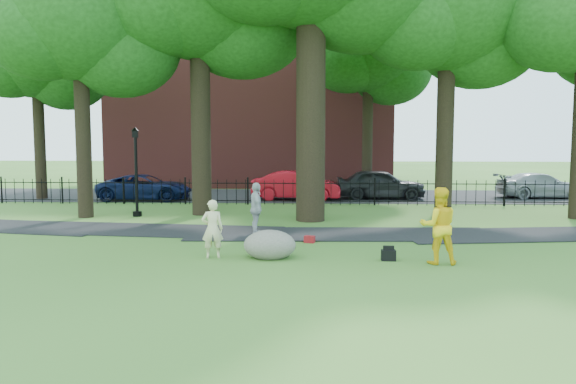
{
  "coord_description": "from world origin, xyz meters",
  "views": [
    {
      "loc": [
        0.11,
        -14.4,
        3.21
      ],
      "look_at": [
        -0.63,
        2.0,
        1.59
      ],
      "focal_mm": 35.0,
      "sensor_mm": 36.0,
      "label": 1
    }
  ],
  "objects_px": {
    "woman": "(212,229)",
    "red_sedan": "(296,186)",
    "man": "(439,226)",
    "boulder": "(270,243)",
    "lamppost": "(136,173)"
  },
  "relations": [
    {
      "from": "man",
      "to": "boulder",
      "type": "bearing_deg",
      "value": -6.51
    },
    {
      "from": "man",
      "to": "lamppost",
      "type": "bearing_deg",
      "value": -38.31
    },
    {
      "from": "boulder",
      "to": "lamppost",
      "type": "xyz_separation_m",
      "value": [
        -5.98,
        7.61,
        1.36
      ]
    },
    {
      "from": "woman",
      "to": "red_sedan",
      "type": "height_order",
      "value": "woman"
    },
    {
      "from": "woman",
      "to": "boulder",
      "type": "bearing_deg",
      "value": 172.85
    },
    {
      "from": "lamppost",
      "to": "red_sedan",
      "type": "bearing_deg",
      "value": 35.16
    },
    {
      "from": "red_sedan",
      "to": "man",
      "type": "bearing_deg",
      "value": -163.31
    },
    {
      "from": "man",
      "to": "red_sedan",
      "type": "xyz_separation_m",
      "value": [
        -4.03,
        14.23,
        -0.24
      ]
    },
    {
      "from": "boulder",
      "to": "lamppost",
      "type": "relative_size",
      "value": 0.38
    },
    {
      "from": "boulder",
      "to": "red_sedan",
      "type": "relative_size",
      "value": 0.31
    },
    {
      "from": "woman",
      "to": "red_sedan",
      "type": "bearing_deg",
      "value": -107.18
    },
    {
      "from": "woman",
      "to": "lamppost",
      "type": "bearing_deg",
      "value": -69.53
    },
    {
      "from": "lamppost",
      "to": "boulder",
      "type": "bearing_deg",
      "value": -61.06
    },
    {
      "from": "woman",
      "to": "man",
      "type": "distance_m",
      "value": 5.85
    },
    {
      "from": "man",
      "to": "woman",
      "type": "bearing_deg",
      "value": -4.2
    }
  ]
}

